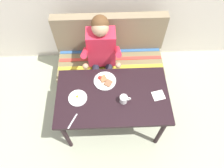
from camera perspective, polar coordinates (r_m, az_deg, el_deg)
ground_plane at (r=2.84m, az=0.12°, el=-10.44°), size 8.00×8.00×0.00m
table at (r=2.25m, az=0.15°, el=-4.21°), size 1.20×0.70×0.73m
couch at (r=2.94m, az=-0.48°, el=6.01°), size 1.44×0.56×1.00m
person at (r=2.51m, az=-2.90°, el=8.65°), size 0.45×0.61×1.21m
plate_breakfast at (r=2.26m, az=-1.96°, el=0.87°), size 0.24×0.24×0.05m
plate_eggs at (r=2.18m, az=-9.49°, el=-3.84°), size 0.20×0.20×0.04m
coffee_mug at (r=2.11m, az=3.29°, el=-4.20°), size 0.12×0.08×0.09m
napkin at (r=2.23m, az=12.72°, el=-3.12°), size 0.15×0.14×0.01m
fork at (r=2.08m, az=-10.87°, el=-10.08°), size 0.09×0.16×0.00m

